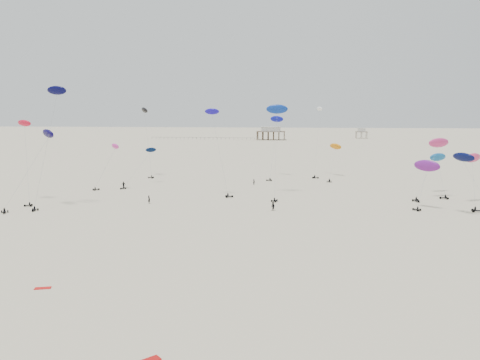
# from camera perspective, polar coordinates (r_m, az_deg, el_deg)

# --- Properties ---
(ground_plane) EXTENTS (900.00, 900.00, 0.00)m
(ground_plane) POSITION_cam_1_polar(r_m,az_deg,el_deg) (202.05, 4.01, 2.51)
(ground_plane) COLOR beige
(pavilion_main) EXTENTS (21.00, 13.00, 9.80)m
(pavilion_main) POSITION_cam_1_polar(r_m,az_deg,el_deg) (351.75, 3.78, 5.60)
(pavilion_main) COLOR brown
(pavilion_main) RESTS_ON ground
(pavilion_small) EXTENTS (9.00, 7.00, 8.00)m
(pavilion_small) POSITION_cam_1_polar(r_m,az_deg,el_deg) (384.21, 14.59, 5.46)
(pavilion_small) COLOR brown
(pavilion_small) RESTS_ON ground
(pier_fence) EXTENTS (80.20, 0.20, 1.50)m
(pier_fence) POSITION_cam_1_polar(r_m,az_deg,el_deg) (358.83, -4.57, 5.09)
(pier_fence) COLOR black
(pier_fence) RESTS_ON ground
(rig_0) EXTENTS (5.06, 10.46, 25.87)m
(rig_0) POSITION_cam_1_polar(r_m,az_deg,el_deg) (107.59, -21.86, 7.84)
(rig_0) COLOR black
(rig_0) RESTS_ON ground
(rig_2) EXTENTS (8.05, 10.55, 19.20)m
(rig_2) POSITION_cam_1_polar(r_m,az_deg,el_deg) (115.74, -24.71, 4.36)
(rig_2) COLOR black
(rig_2) RESTS_ON ground
(rig_3) EXTENTS (6.21, 14.85, 15.59)m
(rig_3) POSITION_cam_1_polar(r_m,az_deg,el_deg) (132.84, -11.89, 2.14)
(rig_3) COLOR black
(rig_3) RESTS_ON ground
(rig_4) EXTENTS (8.42, 12.99, 17.79)m
(rig_4) POSITION_cam_1_polar(r_m,az_deg,el_deg) (107.51, -23.18, 3.66)
(rig_4) COLOR black
(rig_4) RESTS_ON ground
(rig_5) EXTENTS (7.02, 6.39, 12.20)m
(rig_5) POSITION_cam_1_polar(r_m,az_deg,el_deg) (126.84, -15.60, 2.56)
(rig_5) COLOR black
(rig_5) RESTS_ON ground
(rig_6) EXTENTS (9.90, 10.45, 15.24)m
(rig_6) POSITION_cam_1_polar(r_m,az_deg,el_deg) (118.46, 22.70, 3.20)
(rig_6) COLOR black
(rig_6) RESTS_ON ground
(rig_7) EXTENTS (3.58, 13.15, 22.63)m
(rig_7) POSITION_cam_1_polar(r_m,az_deg,el_deg) (149.44, 9.43, 4.74)
(rig_7) COLOR black
(rig_7) RESTS_ON ground
(rig_8) EXTENTS (6.21, 6.99, 10.30)m
(rig_8) POSITION_cam_1_polar(r_m,az_deg,el_deg) (104.85, 21.73, 1.20)
(rig_8) COLOR black
(rig_8) RESTS_ON ground
(rig_9) EXTENTS (5.56, 15.91, 16.10)m
(rig_9) POSITION_cam_1_polar(r_m,az_deg,el_deg) (99.54, 26.14, 1.31)
(rig_9) COLOR black
(rig_9) RESTS_ON ground
(rig_10) EXTENTS (4.98, 15.90, 21.22)m
(rig_10) POSITION_cam_1_polar(r_m,az_deg,el_deg) (148.06, 4.39, 6.46)
(rig_10) COLOR black
(rig_10) RESTS_ON ground
(rig_11) EXTENTS (7.48, 5.61, 21.09)m
(rig_11) POSITION_cam_1_polar(r_m,az_deg,el_deg) (112.31, -2.69, 4.67)
(rig_11) COLOR black
(rig_11) RESTS_ON ground
(rig_12) EXTENTS (6.75, 9.67, 21.95)m
(rig_12) POSITION_cam_1_polar(r_m,az_deg,el_deg) (150.83, -11.43, 7.06)
(rig_12) COLOR black
(rig_12) RESTS_ON ground
(rig_13) EXTENTS (6.58, 15.18, 14.92)m
(rig_13) POSITION_cam_1_polar(r_m,az_deg,el_deg) (114.62, 26.57, 1.36)
(rig_13) COLOR black
(rig_13) RESTS_ON ground
(rig_14) EXTENTS (5.92, 18.70, 16.97)m
(rig_14) POSITION_cam_1_polar(r_m,az_deg,el_deg) (149.52, 11.46, 3.43)
(rig_14) COLOR black
(rig_14) RESTS_ON ground
(rig_15) EXTENTS (5.41, 15.44, 23.54)m
(rig_15) POSITION_cam_1_polar(r_m,az_deg,el_deg) (115.59, 4.51, 7.42)
(rig_15) COLOR black
(rig_15) RESTS_ON ground
(rig_16) EXTENTS (5.13, 13.20, 12.88)m
(rig_16) POSITION_cam_1_polar(r_m,az_deg,el_deg) (126.15, 23.09, 1.76)
(rig_16) COLOR black
(rig_16) RESTS_ON ground
(spectator_0) EXTENTS (0.92, 0.89, 2.10)m
(spectator_0) POSITION_cam_1_polar(r_m,az_deg,el_deg) (105.64, -11.01, -2.81)
(spectator_0) COLOR black
(spectator_0) RESTS_ON ground
(spectator_1) EXTENTS (1.12, 1.08, 2.03)m
(spectator_1) POSITION_cam_1_polar(r_m,az_deg,el_deg) (96.30, 4.04, -3.74)
(spectator_1) COLOR black
(spectator_1) RESTS_ON ground
(spectator_2) EXTENTS (1.37, 0.90, 2.15)m
(spectator_2) POSITION_cam_1_polar(r_m,az_deg,el_deg) (128.23, -14.00, -0.98)
(spectator_2) COLOR black
(spectator_2) RESTS_ON ground
(spectator_3) EXTENTS (0.83, 0.83, 1.92)m
(spectator_3) POSITION_cam_1_polar(r_m,az_deg,el_deg) (130.76, 1.70, -0.57)
(spectator_3) COLOR black
(spectator_3) RESTS_ON ground
(grounded_kite_b) EXTENTS (1.93, 1.21, 0.07)m
(grounded_kite_b) POSITION_cam_1_polar(r_m,az_deg,el_deg) (59.19, -22.91, -12.08)
(grounded_kite_b) COLOR red
(grounded_kite_b) RESTS_ON ground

